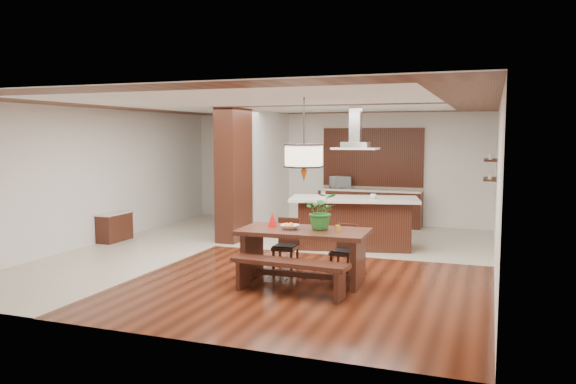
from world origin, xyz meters
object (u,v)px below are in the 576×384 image
at_px(fruit_bowl, 290,227).
at_px(foliage_plant, 322,211).
at_px(pendant_lantern, 304,140).
at_px(dining_table, 304,243).
at_px(dining_bench, 289,277).
at_px(hallway_console, 115,227).
at_px(range_hood, 356,128).
at_px(island_cup, 373,196).
at_px(microwave, 340,182).
at_px(kitchen_island, 354,222).
at_px(dining_chair_left, 286,245).
at_px(dining_chair_right, 343,250).

bearing_deg(fruit_bowl, foliage_plant, 16.07).
xyz_separation_m(pendant_lantern, fruit_bowl, (-0.21, -0.04, -1.37)).
height_order(dining_table, dining_bench, dining_table).
distance_m(hallway_console, dining_bench, 5.59).
distance_m(range_hood, island_cup, 1.42).
xyz_separation_m(range_hood, microwave, (-1.11, 3.01, -1.36)).
bearing_deg(range_hood, dining_table, -93.03).
relative_size(fruit_bowl, kitchen_island, 0.11).
bearing_deg(pendant_lantern, island_cup, 78.49).
height_order(dining_chair_left, kitchen_island, kitchen_island).
height_order(foliage_plant, microwave, foliage_plant).
xyz_separation_m(dining_chair_left, kitchen_island, (0.67, 2.23, 0.10)).
bearing_deg(dining_table, foliage_plant, 20.34).
xyz_separation_m(dining_chair_right, microwave, (-1.44, 5.21, 0.68)).
distance_m(dining_chair_right, kitchen_island, 2.22).
bearing_deg(fruit_bowl, kitchen_island, 82.76).
distance_m(dining_table, fruit_bowl, 0.34).
bearing_deg(foliage_plant, microwave, 102.00).
relative_size(hallway_console, island_cup, 7.30).
bearing_deg(kitchen_island, foliage_plant, -100.17).
bearing_deg(dining_chair_left, kitchen_island, 72.63).
xyz_separation_m(dining_table, range_hood, (0.15, 2.83, 1.85)).
distance_m(pendant_lantern, island_cup, 3.00).
bearing_deg(kitchen_island, dining_table, -105.57).
bearing_deg(island_cup, dining_bench, -98.72).
xyz_separation_m(dining_bench, pendant_lantern, (-0.02, 0.73, 2.00)).
bearing_deg(dining_bench, kitchen_island, 87.99).
xyz_separation_m(dining_chair_left, range_hood, (0.67, 2.23, 2.02)).
distance_m(dining_chair_right, pendant_lantern, 1.99).
bearing_deg(dining_chair_left, range_hood, 72.66).
relative_size(hallway_console, dining_bench, 0.50).
height_order(foliage_plant, fruit_bowl, foliage_plant).
relative_size(dining_table, range_hood, 2.28).
distance_m(hallway_console, range_hood, 5.64).
distance_m(dining_chair_left, pendant_lantern, 1.97).
bearing_deg(range_hood, foliage_plant, -87.63).
xyz_separation_m(hallway_console, foliage_plant, (5.22, -1.71, 0.82)).
distance_m(island_cup, microwave, 3.47).
bearing_deg(dining_chair_left, fruit_bowl, -64.59).
relative_size(dining_chair_right, pendant_lantern, 0.64).
height_order(dining_bench, kitchen_island, kitchen_island).
bearing_deg(hallway_console, dining_bench, -26.94).
height_order(hallway_console, microwave, microwave).
xyz_separation_m(dining_table, kitchen_island, (0.15, 2.83, -0.07)).
relative_size(fruit_bowl, range_hood, 0.32).
bearing_deg(foliage_plant, dining_bench, -106.08).
bearing_deg(dining_bench, island_cup, 81.28).
relative_size(dining_table, dining_chair_right, 2.44).
height_order(dining_chair_left, pendant_lantern, pendant_lantern).
distance_m(hallway_console, dining_chair_right, 5.57).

